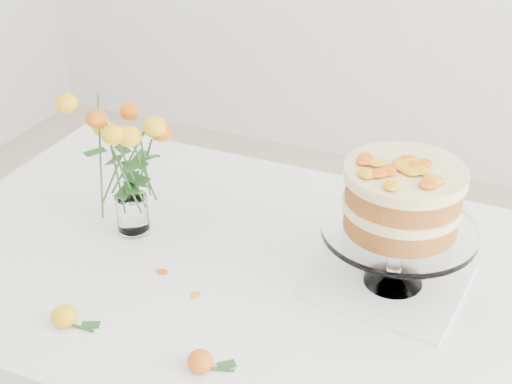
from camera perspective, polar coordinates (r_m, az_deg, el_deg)
table at (r=1.60m, az=-1.76°, el=-7.87°), size 1.43×0.93×0.76m
napkin at (r=1.51m, az=10.85°, el=-7.17°), size 0.31×0.31×0.01m
cake_stand at (r=1.40m, az=11.58°, el=-0.99°), size 0.31×0.31×0.28m
rose_vase at (r=1.56m, az=-10.39°, el=3.54°), size 0.26×0.26×0.37m
loose_rose_near at (r=1.42m, az=-15.09°, el=-9.57°), size 0.09×0.05×0.04m
loose_rose_far at (r=1.29m, az=-4.48°, el=-13.34°), size 0.08×0.05×0.04m
stray_petal_a at (r=1.53m, az=-7.51°, el=-6.36°), size 0.03×0.02×0.00m
stray_petal_b at (r=1.46m, az=-4.87°, el=-8.18°), size 0.03×0.02×0.00m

